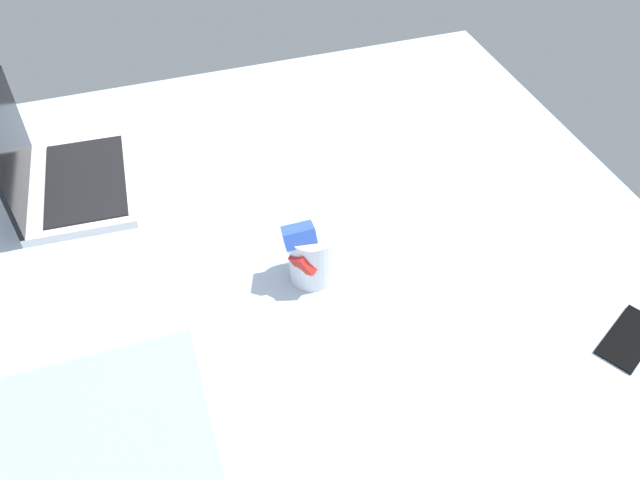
{
  "coord_description": "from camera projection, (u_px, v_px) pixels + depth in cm",
  "views": [
    {
      "loc": [
        -72.26,
        30.09,
        111.37
      ],
      "look_at": [
        11.69,
        2.46,
        24.0
      ],
      "focal_mm": 36.41,
      "sensor_mm": 36.0,
      "label": 1
    }
  ],
  "objects": [
    {
      "name": "bed_mattress",
      "position": [
        350.0,
        331.0,
        1.27
      ],
      "size": [
        180.0,
        140.0,
        18.0
      ],
      "primitive_type": "cube",
      "color": "silver",
      "rests_on": "ground"
    },
    {
      "name": "laptop",
      "position": [
        61.0,
        175.0,
        1.41
      ],
      "size": [
        34.13,
        24.65,
        23.0
      ],
      "rotation": [
        0.0,
        0.0,
        -0.05
      ],
      "color": "silver",
      "rests_on": "bed_mattress"
    },
    {
      "name": "snack_cup",
      "position": [
        310.0,
        254.0,
        1.22
      ],
      "size": [
        10.21,
        10.12,
        13.68
      ],
      "color": "silver",
      "rests_on": "bed_mattress"
    },
    {
      "name": "cell_phone",
      "position": [
        630.0,
        338.0,
        1.15
      ],
      "size": [
        12.77,
        15.54,
        0.8
      ],
      "primitive_type": "cube",
      "rotation": [
        0.0,
        0.0,
        0.51
      ],
      "color": "black",
      "rests_on": "bed_mattress"
    }
  ]
}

